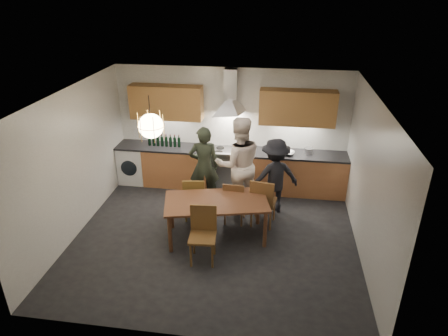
# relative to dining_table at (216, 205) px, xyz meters

# --- Properties ---
(ground) EXTENTS (5.00, 5.00, 0.00)m
(ground) POSITION_rel_dining_table_xyz_m (-0.03, -0.01, -0.66)
(ground) COLOR black
(ground) RESTS_ON ground
(room_shell) EXTENTS (5.02, 4.52, 2.61)m
(room_shell) POSITION_rel_dining_table_xyz_m (-0.03, -0.01, 1.04)
(room_shell) COLOR white
(room_shell) RESTS_ON ground
(counter_run) EXTENTS (5.00, 0.62, 0.90)m
(counter_run) POSITION_rel_dining_table_xyz_m (-0.01, 1.94, -0.21)
(counter_run) COLOR #D58752
(counter_run) RESTS_ON ground
(range_stove) EXTENTS (0.90, 0.60, 0.92)m
(range_stove) POSITION_rel_dining_table_xyz_m (-0.03, 1.93, -0.22)
(range_stove) COLOR silver
(range_stove) RESTS_ON ground
(wall_fixtures) EXTENTS (4.30, 0.54, 1.10)m
(wall_fixtures) POSITION_rel_dining_table_xyz_m (-0.03, 2.05, 1.21)
(wall_fixtures) COLOR #BF8749
(wall_fixtures) RESTS_ON ground
(pendant_lamp) EXTENTS (0.43, 0.43, 0.70)m
(pendant_lamp) POSITION_rel_dining_table_xyz_m (-1.03, -0.11, 1.44)
(pendant_lamp) COLOR black
(pendant_lamp) RESTS_ON ground
(dining_table) EXTENTS (1.93, 1.27, 0.75)m
(dining_table) POSITION_rel_dining_table_xyz_m (0.00, 0.00, 0.00)
(dining_table) COLOR brown
(dining_table) RESTS_ON ground
(chair_back_left) EXTENTS (0.45, 0.45, 0.89)m
(chair_back_left) POSITION_rel_dining_table_xyz_m (-0.51, 0.50, -0.15)
(chair_back_left) COLOR brown
(chair_back_left) RESTS_ON ground
(chair_back_mid) EXTENTS (0.41, 0.41, 0.87)m
(chair_back_mid) POSITION_rel_dining_table_xyz_m (0.25, 0.48, -0.16)
(chair_back_mid) COLOR brown
(chair_back_mid) RESTS_ON ground
(chair_back_right) EXTENTS (0.51, 0.51, 0.98)m
(chair_back_right) POSITION_rel_dining_table_xyz_m (0.78, 0.47, -0.10)
(chair_back_right) COLOR brown
(chair_back_right) RESTS_ON ground
(chair_front) EXTENTS (0.46, 0.46, 0.95)m
(chair_front) POSITION_rel_dining_table_xyz_m (-0.12, -0.61, -0.12)
(chair_front) COLOR brown
(chair_front) RESTS_ON ground
(person_left) EXTENTS (0.66, 0.49, 1.66)m
(person_left) POSITION_rel_dining_table_xyz_m (-0.45, 1.20, 0.17)
(person_left) COLOR black
(person_left) RESTS_ON ground
(person_mid) EXTENTS (1.11, 0.98, 1.92)m
(person_mid) POSITION_rel_dining_table_xyz_m (0.26, 1.10, 0.30)
(person_mid) COLOR #F2DFD0
(person_mid) RESTS_ON ground
(person_right) EXTENTS (1.13, 0.89, 1.53)m
(person_right) POSITION_rel_dining_table_xyz_m (0.97, 1.07, 0.10)
(person_right) COLOR black
(person_right) RESTS_ON ground
(mixing_bowl) EXTENTS (0.34, 0.34, 0.07)m
(mixing_bowl) POSITION_rel_dining_table_xyz_m (1.21, 1.86, 0.27)
(mixing_bowl) COLOR #AFAFB3
(mixing_bowl) RESTS_ON counter_run
(stock_pot) EXTENTS (0.21, 0.21, 0.12)m
(stock_pot) POSITION_rel_dining_table_xyz_m (1.64, 1.97, 0.30)
(stock_pot) COLOR #BBBBBE
(stock_pot) RESTS_ON counter_run
(wine_bottles) EXTENTS (0.73, 0.06, 0.27)m
(wine_bottles) POSITION_rel_dining_table_xyz_m (-1.47, 1.95, 0.37)
(wine_bottles) COLOR black
(wine_bottles) RESTS_ON counter_run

